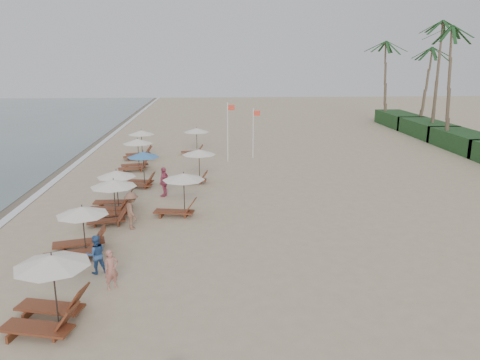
{
  "coord_description": "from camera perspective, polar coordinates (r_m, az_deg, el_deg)",
  "views": [
    {
      "loc": [
        -0.6,
        -17.99,
        8.09
      ],
      "look_at": [
        1.0,
        7.77,
        1.3
      ],
      "focal_mm": 35.05,
      "sensor_mm": 36.0,
      "label": 1
    }
  ],
  "objects": [
    {
      "name": "wet_sand_band",
      "position": [
        31.47,
        -25.64,
        -1.64
      ],
      "size": [
        3.2,
        140.0,
        0.01
      ],
      "primitive_type": "cube",
      "color": "#6B5E4C",
      "rests_on": "ground"
    },
    {
      "name": "beachgoer_far_a",
      "position": [
        28.2,
        -9.21,
        -0.22
      ],
      "size": [
        0.79,
        1.14,
        1.8
      ],
      "primitive_type": "imported",
      "rotation": [
        0.0,
        0.0,
        4.35
      ],
      "color": "#B74966",
      "rests_on": "ground"
    },
    {
      "name": "beachgoer_near",
      "position": [
        17.64,
        -15.39,
        -10.45
      ],
      "size": [
        0.64,
        0.61,
        1.48
      ],
      "primitive_type": "imported",
      "rotation": [
        0.0,
        0.0,
        0.64
      ],
      "color": "#B87164",
      "rests_on": "ground"
    },
    {
      "name": "inland_station_1",
      "position": [
        30.91,
        -5.32,
        2.24
      ],
      "size": [
        2.59,
        2.24,
        2.22
      ],
      "color": "brown",
      "rests_on": "ground"
    },
    {
      "name": "beachgoer_mid_a",
      "position": [
        18.98,
        -17.12,
        -8.64
      ],
      "size": [
        0.92,
        0.82,
        1.54
      ],
      "primitive_type": "imported",
      "rotation": [
        0.0,
        0.0,
        3.53
      ],
      "color": "#325996",
      "rests_on": "ground"
    },
    {
      "name": "beachgoer_mid_b",
      "position": [
        23.22,
        -13.04,
        -3.65
      ],
      "size": [
        1.07,
        1.35,
        1.83
      ],
      "primitive_type": "imported",
      "rotation": [
        0.0,
        0.0,
        1.95
      ],
      "color": "brown",
      "rests_on": "ground"
    },
    {
      "name": "lounger_station_1",
      "position": [
        20.84,
        -19.24,
        -6.14
      ],
      "size": [
        2.74,
        2.55,
        2.12
      ],
      "color": "brown",
      "rests_on": "ground"
    },
    {
      "name": "lounger_station_0",
      "position": [
        15.87,
        -22.55,
        -12.66
      ],
      "size": [
        2.81,
        2.5,
        2.36
      ],
      "color": "brown",
      "rests_on": "ground"
    },
    {
      "name": "flag_pole_far",
      "position": [
        38.41,
        1.67,
        6.04
      ],
      "size": [
        0.6,
        0.08,
        4.09
      ],
      "color": "silver",
      "rests_on": "ground"
    },
    {
      "name": "lounger_station_4",
      "position": [
        30.62,
        -11.98,
        1.36
      ],
      "size": [
        2.35,
        2.06,
        2.28
      ],
      "color": "brown",
      "rests_on": "ground"
    },
    {
      "name": "lounger_station_6",
      "position": [
        39.28,
        -12.24,
        4.11
      ],
      "size": [
        2.65,
        2.4,
        2.33
      ],
      "color": "brown",
      "rests_on": "ground"
    },
    {
      "name": "lounger_station_5",
      "position": [
        35.29,
        -12.66,
        2.96
      ],
      "size": [
        2.62,
        2.33,
        2.32
      ],
      "color": "brown",
      "rests_on": "ground"
    },
    {
      "name": "lounger_station_2",
      "position": [
        24.34,
        -15.48,
        -2.34
      ],
      "size": [
        2.58,
        2.31,
        2.2
      ],
      "color": "brown",
      "rests_on": "ground"
    },
    {
      "name": "inland_station_0",
      "position": [
        24.61,
        -7.43,
        -1.37
      ],
      "size": [
        2.81,
        2.24,
        2.22
      ],
      "color": "brown",
      "rests_on": "ground"
    },
    {
      "name": "lounger_station_3",
      "position": [
        26.25,
        -15.29,
        -1.48
      ],
      "size": [
        2.58,
        2.08,
        2.21
      ],
      "color": "brown",
      "rests_on": "ground"
    },
    {
      "name": "flag_pole_near",
      "position": [
        37.01,
        -1.46,
        6.19
      ],
      "size": [
        0.6,
        0.08,
        4.68
      ],
      "color": "silver",
      "rests_on": "ground"
    },
    {
      "name": "ground",
      "position": [
        19.74,
        -1.52,
        -9.47
      ],
      "size": [
        160.0,
        160.0,
        0.0
      ],
      "primitive_type": "plane",
      "color": "tan",
      "rests_on": "ground"
    },
    {
      "name": "inland_station_2",
      "position": [
        40.35,
        -5.54,
        5.22
      ],
      "size": [
        2.55,
        2.24,
        2.22
      ],
      "color": "brown",
      "rests_on": "ground"
    },
    {
      "name": "foam_line",
      "position": [
        31.0,
        -23.42,
        -1.61
      ],
      "size": [
        0.5,
        140.0,
        0.02
      ],
      "primitive_type": "cube",
      "color": "white",
      "rests_on": "ground"
    }
  ]
}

